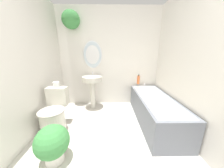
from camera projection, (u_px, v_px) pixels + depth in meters
name	position (u px, v px, depth m)	size (l,w,h in m)	color
wall_back	(104.00, 54.00, 2.80)	(2.58, 0.39, 2.40)	silver
wall_left	(19.00, 63.00, 1.58)	(0.06, 2.68, 2.40)	silver
wall_right	(196.00, 63.00, 1.61)	(0.06, 2.68, 2.40)	silver
toilet	(54.00, 115.00, 1.97)	(0.42, 0.58, 0.74)	beige
pedestal_sink	(92.00, 84.00, 2.71)	(0.47, 0.47, 0.91)	beige
bathtub	(154.00, 109.00, 2.24)	(0.63, 1.66, 0.59)	slate
shampoo_bottle	(138.00, 80.00, 2.81)	(0.07, 0.07, 0.23)	#DB6633
potted_plant	(53.00, 143.00, 1.38)	(0.41, 0.41, 0.50)	silver
toilet_paper_roll	(56.00, 85.00, 2.04)	(0.11, 0.11, 0.10)	white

